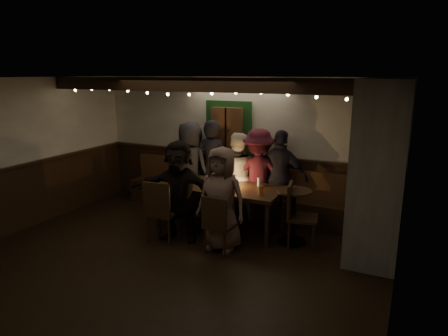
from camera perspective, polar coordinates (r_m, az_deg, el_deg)
The scene contains 13 objects.
room at distance 6.44m, azimuth 6.99°, elevation -0.98°, with size 6.02×5.01×2.62m.
dining_table at distance 6.87m, azimuth -0.75°, elevation -3.04°, with size 2.20×0.94×0.95m.
chair_near_left at distance 6.44m, azimuth -9.10°, elevation -5.69°, with size 0.51×0.51×1.02m.
chair_near_right at distance 5.98m, azimuth -0.96°, elevation -7.68°, with size 0.44×0.44×0.91m.
chair_end at distance 6.35m, azimuth 10.30°, elevation -6.08°, with size 0.53×0.53×1.01m.
high_top at distance 6.47m, azimuth 9.95°, elevation -5.87°, with size 0.55×0.55×0.87m.
person_a at distance 7.84m, azimuth -4.79°, elevation 0.22°, with size 0.86×0.56×1.76m, color #26272D.
person_b at distance 7.67m, azimuth -1.71°, elevation 0.18°, with size 0.66×0.44×1.82m, color black.
person_c at distance 7.37m, azimuth 1.82°, elevation -1.17°, with size 0.79×0.61×1.62m, color beige.
person_d at distance 7.29m, azimuth 4.92°, elevation -1.05°, with size 1.10×0.63×1.70m, color #461422.
person_e at distance 7.22m, azimuth 8.09°, elevation -1.29°, with size 0.99×0.41×1.70m, color #23222F.
person_f at distance 6.46m, azimuth -6.47°, elevation -3.24°, with size 1.53×0.49×1.65m, color black.
person_g at distance 6.07m, azimuth -0.34°, elevation -4.44°, with size 0.79×0.51×1.61m, color brown.
Camera 1 is at (3.04, -4.50, 2.67)m, focal length 32.00 mm.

